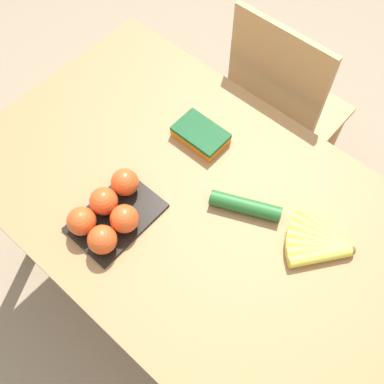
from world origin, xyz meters
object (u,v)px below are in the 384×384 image
(banana_bunch, at_px, (320,243))
(tomato_pack, at_px, (109,213))
(chair, at_px, (281,112))
(cucumber_near, at_px, (245,206))
(carrot_bag, at_px, (201,134))

(banana_bunch, height_order, tomato_pack, tomato_pack)
(chair, height_order, cucumber_near, chair)
(carrot_bag, bearing_deg, tomato_pack, -90.58)
(chair, distance_m, banana_bunch, 0.75)
(banana_bunch, distance_m, cucumber_near, 0.23)
(chair, xyz_separation_m, carrot_bag, (-0.03, -0.47, 0.29))
(tomato_pack, relative_size, carrot_bag, 1.57)
(chair, xyz_separation_m, cucumber_near, (0.23, -0.58, 0.29))
(carrot_bag, distance_m, cucumber_near, 0.29)
(carrot_bag, xyz_separation_m, cucumber_near, (0.26, -0.11, -0.00))
(carrot_bag, relative_size, cucumber_near, 0.80)
(tomato_pack, xyz_separation_m, carrot_bag, (0.00, 0.39, -0.02))
(chair, height_order, banana_bunch, chair)
(chair, bearing_deg, cucumber_near, 111.74)
(banana_bunch, xyz_separation_m, cucumber_near, (-0.23, -0.05, 0.01))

